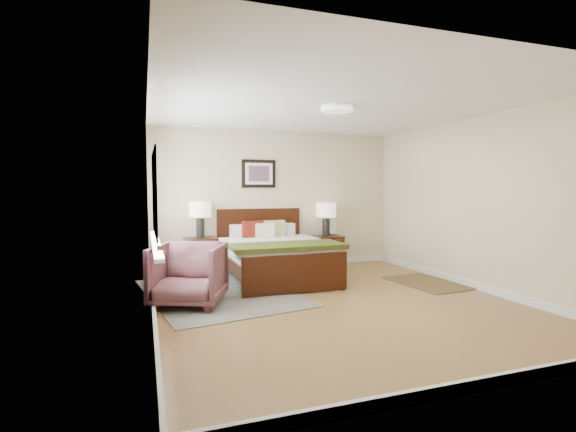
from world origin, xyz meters
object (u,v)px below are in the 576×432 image
at_px(lamp_right, 326,213).
at_px(lamp_left, 200,212).
at_px(armchair, 189,274).
at_px(rug_persian, 219,292).
at_px(nightstand_right, 326,248).
at_px(nightstand_left, 201,245).
at_px(bed, 275,249).

bearing_deg(lamp_right, lamp_left, 180.00).
bearing_deg(lamp_left, lamp_right, 0.00).
distance_m(lamp_right, armchair, 3.29).
bearing_deg(armchair, lamp_right, 56.28).
bearing_deg(rug_persian, nightstand_right, 20.55).
distance_m(nightstand_right, armchair, 3.23).
height_order(nightstand_right, lamp_left, lamp_left).
relative_size(nightstand_left, lamp_left, 1.03).
height_order(nightstand_right, rug_persian, nightstand_right).
relative_size(lamp_left, rug_persian, 0.24).
bearing_deg(lamp_left, nightstand_right, -0.33).
distance_m(bed, nightstand_right, 1.45).
distance_m(nightstand_left, lamp_right, 2.37).
bearing_deg(armchair, lamp_left, 100.71).
relative_size(bed, rug_persian, 0.77).
height_order(nightstand_right, lamp_right, lamp_right).
height_order(nightstand_left, lamp_right, lamp_right).
bearing_deg(nightstand_right, armchair, -146.45).
bearing_deg(armchair, nightstand_left, 100.58).
bearing_deg(rug_persian, lamp_left, 83.56).
height_order(bed, lamp_right, lamp_right).
bearing_deg(lamp_right, rug_persian, -149.54).
distance_m(lamp_left, rug_persian, 1.69).
height_order(nightstand_left, lamp_left, lamp_left).
relative_size(nightstand_right, armchair, 0.67).
height_order(bed, lamp_left, lamp_left).
distance_m(lamp_right, rug_persian, 2.78).
distance_m(armchair, rug_persian, 0.76).
height_order(armchair, rug_persian, armchair).
bearing_deg(rug_persian, bed, 19.86).
distance_m(lamp_left, lamp_right, 2.31).
distance_m(nightstand_right, lamp_right, 0.65).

